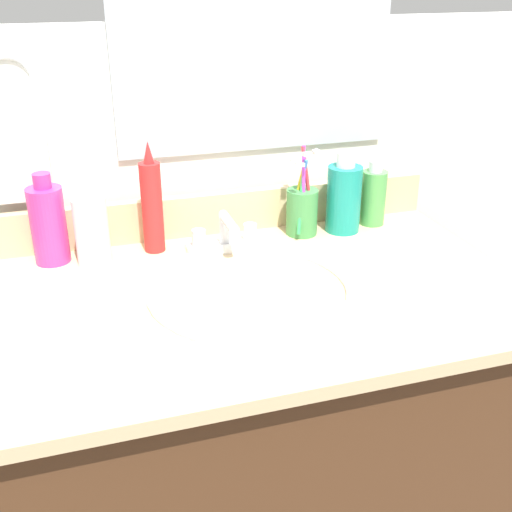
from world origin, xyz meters
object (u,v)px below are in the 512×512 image
object	(u,v)px
bottle_soap_pink	(48,224)
bottle_spray_red	(152,205)
hand_towel	(18,146)
cup_green	(302,209)
bottle_lotion_white	(91,229)
faucet	(225,237)
bottle_toner_green	(373,196)
bottle_mouthwash_teal	(344,197)

from	to	relation	value
bottle_soap_pink	bottle_spray_red	bearing A→B (deg)	-1.91
hand_towel	bottle_spray_red	distance (m)	0.28
cup_green	bottle_lotion_white	bearing A→B (deg)	-176.97
bottle_spray_red	cup_green	size ratio (longest dim) A/B	1.16
hand_towel	bottle_soap_pink	world-z (taller)	hand_towel
bottle_spray_red	cup_green	xyz separation A→B (m)	(0.32, -0.01, -0.04)
bottle_spray_red	faucet	bearing A→B (deg)	-16.03
hand_towel	bottle_toner_green	bearing A→B (deg)	-5.97
bottle_toner_green	bottle_soap_pink	world-z (taller)	bottle_soap_pink
bottle_lotion_white	faucet	bearing A→B (deg)	-2.17
hand_towel	cup_green	world-z (taller)	hand_towel
bottle_lotion_white	hand_towel	bearing A→B (deg)	136.71
bottle_toner_green	faucet	bearing A→B (deg)	-173.17
bottle_mouthwash_teal	bottle_lotion_white	world-z (taller)	bottle_mouthwash_teal
bottle_soap_pink	cup_green	xyz separation A→B (m)	(0.52, -0.01, -0.02)
faucet	bottle_mouthwash_teal	distance (m)	0.28
bottle_toner_green	bottle_soap_pink	size ratio (longest dim) A/B	0.81
bottle_soap_pink	hand_towel	bearing A→B (deg)	117.25
faucet	bottle_soap_pink	world-z (taller)	bottle_soap_pink
bottle_toner_green	cup_green	distance (m)	0.18
faucet	bottle_mouthwash_teal	size ratio (longest dim) A/B	0.90
bottle_lotion_white	bottle_toner_green	xyz separation A→B (m)	(0.62, 0.03, -0.01)
faucet	cup_green	distance (m)	0.19
faucet	bottle_lotion_white	xyz separation A→B (m)	(-0.26, 0.01, 0.05)
faucet	bottle_mouthwash_teal	xyz separation A→B (m)	(0.27, 0.02, 0.05)
bottle_mouthwash_teal	bottle_spray_red	distance (m)	0.42
bottle_lotion_white	cup_green	distance (m)	0.45
bottle_lotion_white	cup_green	world-z (taller)	cup_green
bottle_lotion_white	bottle_spray_red	world-z (taller)	bottle_spray_red
bottle_mouthwash_teal	bottle_spray_red	xyz separation A→B (m)	(-0.42, 0.02, 0.02)
hand_towel	bottle_toner_green	distance (m)	0.76
bottle_toner_green	cup_green	world-z (taller)	cup_green
bottle_lotion_white	bottle_toner_green	world-z (taller)	bottle_lotion_white
bottle_mouthwash_teal	bottle_soap_pink	size ratio (longest dim) A/B	0.97
hand_towel	faucet	bearing A→B (deg)	-17.45
bottle_mouthwash_teal	bottle_toner_green	world-z (taller)	bottle_mouthwash_teal
hand_towel	cup_green	bearing A→B (deg)	-8.72
bottle_mouthwash_teal	cup_green	distance (m)	0.10
faucet	bottle_soap_pink	distance (m)	0.35
hand_towel	cup_green	xyz separation A→B (m)	(0.56, -0.09, -0.16)
bottle_mouthwash_teal	bottle_toner_green	xyz separation A→B (m)	(0.08, 0.02, -0.01)
bottle_soap_pink	cup_green	distance (m)	0.53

